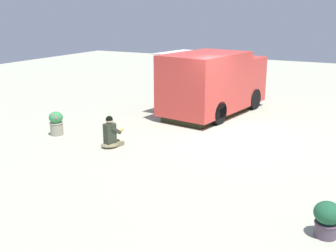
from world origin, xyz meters
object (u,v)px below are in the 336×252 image
(planter_flowering_near, at_px, (327,218))
(person_customer, at_px, (111,135))
(food_truck, at_px, (214,84))
(planter_flowering_far, at_px, (56,123))

(planter_flowering_near, bearing_deg, person_customer, 69.43)
(food_truck, height_order, planter_flowering_near, food_truck)
(planter_flowering_near, height_order, planter_flowering_far, planter_flowering_far)
(food_truck, relative_size, planter_flowering_near, 7.79)
(person_customer, xyz_separation_m, planter_flowering_near, (-2.24, -5.97, 0.00))
(food_truck, bearing_deg, person_customer, 167.46)
(person_customer, bearing_deg, planter_flowering_near, -110.57)
(person_customer, bearing_deg, food_truck, -12.54)
(food_truck, height_order, person_customer, food_truck)
(planter_flowering_near, bearing_deg, food_truck, 34.19)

